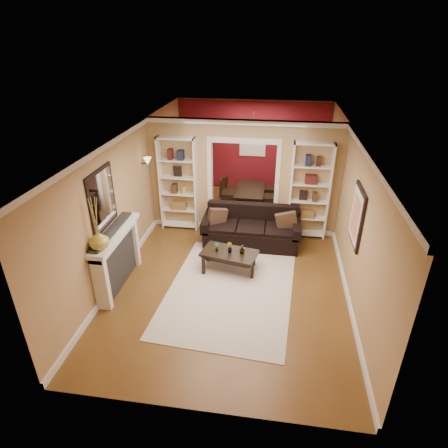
% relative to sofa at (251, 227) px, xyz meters
% --- Properties ---
extents(floor, '(8.00, 8.00, 0.00)m').
position_rel_sofa_xyz_m(floor, '(-0.28, -0.45, -0.43)').
color(floor, brown).
rests_on(floor, ground).
extents(ceiling, '(8.00, 8.00, 0.00)m').
position_rel_sofa_xyz_m(ceiling, '(-0.28, -0.45, 2.27)').
color(ceiling, white).
rests_on(ceiling, ground).
extents(wall_back, '(8.00, 0.00, 8.00)m').
position_rel_sofa_xyz_m(wall_back, '(-0.28, 3.55, 0.92)').
color(wall_back, tan).
rests_on(wall_back, ground).
extents(wall_front, '(8.00, 0.00, 8.00)m').
position_rel_sofa_xyz_m(wall_front, '(-0.28, -4.45, 0.92)').
color(wall_front, tan).
rests_on(wall_front, ground).
extents(wall_left, '(0.00, 8.00, 8.00)m').
position_rel_sofa_xyz_m(wall_left, '(-2.53, -0.45, 0.92)').
color(wall_left, tan).
rests_on(wall_left, ground).
extents(wall_right, '(0.00, 8.00, 8.00)m').
position_rel_sofa_xyz_m(wall_right, '(1.97, -0.45, 0.92)').
color(wall_right, tan).
rests_on(wall_right, ground).
extents(partition_wall, '(4.50, 0.15, 2.70)m').
position_rel_sofa_xyz_m(partition_wall, '(-0.28, 0.75, 0.92)').
color(partition_wall, tan).
rests_on(partition_wall, floor).
extents(red_back_panel, '(4.44, 0.04, 2.64)m').
position_rel_sofa_xyz_m(red_back_panel, '(-0.28, 3.52, 0.89)').
color(red_back_panel, maroon).
rests_on(red_back_panel, floor).
extents(dining_window, '(0.78, 0.03, 0.98)m').
position_rel_sofa_xyz_m(dining_window, '(-0.28, 3.48, 1.12)').
color(dining_window, '#8CA5CC').
rests_on(dining_window, wall_back).
extents(area_rug, '(2.53, 3.39, 0.01)m').
position_rel_sofa_xyz_m(area_rug, '(-0.24, -1.84, -0.43)').
color(area_rug, beige).
rests_on(area_rug, floor).
extents(sofa, '(2.22, 0.96, 0.87)m').
position_rel_sofa_xyz_m(sofa, '(0.00, 0.00, 0.00)').
color(sofa, black).
rests_on(sofa, floor).
extents(pillow_left, '(0.44, 0.34, 0.44)m').
position_rel_sofa_xyz_m(pillow_left, '(-0.79, -0.02, 0.21)').
color(pillow_left, brown).
rests_on(pillow_left, sofa).
extents(pillow_right, '(0.47, 0.18, 0.46)m').
position_rel_sofa_xyz_m(pillow_right, '(0.79, -0.02, 0.22)').
color(pillow_right, brown).
rests_on(pillow_right, sofa).
extents(coffee_table, '(1.22, 0.83, 0.42)m').
position_rel_sofa_xyz_m(coffee_table, '(-0.35, -1.14, -0.22)').
color(coffee_table, black).
rests_on(coffee_table, floor).
extents(plant_left, '(0.12, 0.13, 0.20)m').
position_rel_sofa_xyz_m(plant_left, '(-0.61, -1.14, 0.09)').
color(plant_left, '#336626').
rests_on(plant_left, coffee_table).
extents(plant_center, '(0.15, 0.15, 0.21)m').
position_rel_sofa_xyz_m(plant_center, '(-0.35, -1.14, 0.10)').
color(plant_center, '#336626').
rests_on(plant_center, coffee_table).
extents(plant_right, '(0.15, 0.15, 0.20)m').
position_rel_sofa_xyz_m(plant_right, '(-0.09, -1.14, 0.09)').
color(plant_right, '#336626').
rests_on(plant_right, coffee_table).
extents(bookshelf_left, '(0.90, 0.30, 2.30)m').
position_rel_sofa_xyz_m(bookshelf_left, '(-1.83, 0.58, 0.72)').
color(bookshelf_left, white).
rests_on(bookshelf_left, floor).
extents(bookshelf_right, '(0.90, 0.30, 2.30)m').
position_rel_sofa_xyz_m(bookshelf_right, '(1.27, 0.58, 0.72)').
color(bookshelf_right, white).
rests_on(bookshelf_right, floor).
extents(fireplace, '(0.32, 1.70, 1.16)m').
position_rel_sofa_xyz_m(fireplace, '(-2.37, -1.95, 0.15)').
color(fireplace, white).
rests_on(fireplace, floor).
extents(vase, '(0.44, 0.44, 0.35)m').
position_rel_sofa_xyz_m(vase, '(-2.37, -2.54, 0.90)').
color(vase, '#A9A136').
rests_on(vase, fireplace).
extents(mirror, '(0.03, 0.95, 1.10)m').
position_rel_sofa_xyz_m(mirror, '(-2.51, -1.95, 1.37)').
color(mirror, silver).
rests_on(mirror, wall_left).
extents(wall_sconce, '(0.18, 0.18, 0.22)m').
position_rel_sofa_xyz_m(wall_sconce, '(-2.43, 0.10, 1.40)').
color(wall_sconce, '#FFE0A5').
rests_on(wall_sconce, wall_left).
extents(framed_art, '(0.04, 0.85, 1.05)m').
position_rel_sofa_xyz_m(framed_art, '(1.93, -1.45, 1.12)').
color(framed_art, black).
rests_on(framed_art, wall_right).
extents(dining_table, '(1.45, 0.81, 0.51)m').
position_rel_sofa_xyz_m(dining_table, '(-0.19, 2.19, -0.18)').
color(dining_table, black).
rests_on(dining_table, floor).
extents(dining_chair_nw, '(0.52, 0.52, 0.91)m').
position_rel_sofa_xyz_m(dining_chair_nw, '(-0.74, 1.89, 0.02)').
color(dining_chair_nw, black).
rests_on(dining_chair_nw, floor).
extents(dining_chair_ne, '(0.44, 0.44, 0.82)m').
position_rel_sofa_xyz_m(dining_chair_ne, '(0.36, 1.89, -0.02)').
color(dining_chair_ne, black).
rests_on(dining_chair_ne, floor).
extents(dining_chair_sw, '(0.48, 0.48, 0.75)m').
position_rel_sofa_xyz_m(dining_chair_sw, '(-0.74, 2.49, -0.06)').
color(dining_chair_sw, black).
rests_on(dining_chair_sw, floor).
extents(dining_chair_se, '(0.42, 0.42, 0.83)m').
position_rel_sofa_xyz_m(dining_chair_se, '(0.36, 2.49, -0.02)').
color(dining_chair_se, black).
rests_on(dining_chair_se, floor).
extents(chandelier, '(0.50, 0.50, 0.30)m').
position_rel_sofa_xyz_m(chandelier, '(-0.28, 2.25, 1.59)').
color(chandelier, '#3F281C').
rests_on(chandelier, ceiling).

